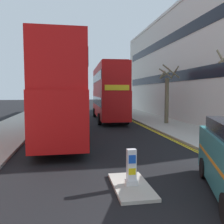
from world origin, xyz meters
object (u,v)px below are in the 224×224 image
at_px(keep_left_bollard, 131,168).
at_px(pedestrian_far, 126,107).
at_px(double_decker_bus_away, 62,91).
at_px(double_decker_bus_oncoming, 109,91).

distance_m(keep_left_bollard, pedestrian_far, 23.35).
relative_size(double_decker_bus_away, double_decker_bus_oncoming, 1.00).
relative_size(keep_left_bollard, double_decker_bus_away, 0.10).
bearing_deg(pedestrian_far, double_decker_bus_oncoming, -119.79).
bearing_deg(double_decker_bus_oncoming, keep_left_bollard, -96.61).
bearing_deg(double_decker_bus_away, double_decker_bus_oncoming, 64.92).
xyz_separation_m(double_decker_bus_away, double_decker_bus_oncoming, (4.39, 9.38, 0.00)).
height_order(keep_left_bollard, double_decker_bus_oncoming, double_decker_bus_oncoming).
xyz_separation_m(double_decker_bus_oncoming, pedestrian_far, (3.07, 5.36, -2.04)).
bearing_deg(keep_left_bollard, double_decker_bus_oncoming, 83.39).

